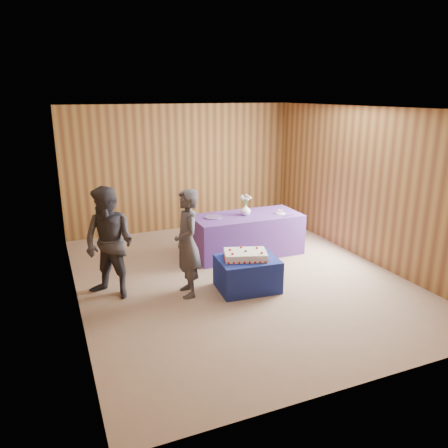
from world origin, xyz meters
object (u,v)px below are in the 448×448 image
vase (246,210)px  guest_right (109,243)px  cake_table (247,274)px  sheet_cake (245,255)px  guest_left (187,243)px  serving_table (247,234)px

vase → guest_right: bearing=-160.9°
cake_table → vase: bearing=70.7°
sheet_cake → guest_left: size_ratio=0.47×
cake_table → sheet_cake: bearing=159.5°
vase → guest_left: size_ratio=0.12×
sheet_cake → guest_right: guest_right is taller
serving_table → guest_right: size_ratio=1.21×
cake_table → guest_right: guest_right is taller
cake_table → vase: size_ratio=4.61×
guest_right → guest_left: bearing=26.6°
serving_table → sheet_cake: bearing=-115.6°
cake_table → sheet_cake: sheet_cake is taller
vase → guest_left: 2.00m
serving_table → guest_right: bearing=-160.9°
serving_table → sheet_cake: serving_table is taller
sheet_cake → vase: size_ratio=3.90×
cake_table → guest_left: size_ratio=0.56×
cake_table → guest_left: (-0.90, 0.18, 0.56)m
serving_table → guest_left: size_ratio=1.24×
sheet_cake → guest_right: 2.02m
serving_table → vase: vase is taller
serving_table → vase: 0.47m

